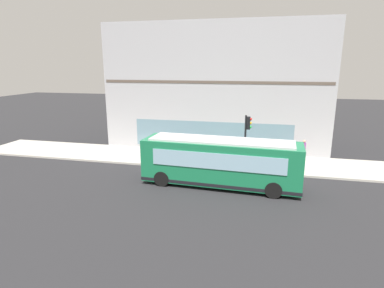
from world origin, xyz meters
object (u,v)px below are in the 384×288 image
Objects in this scene: pedestrian_by_light_pole at (304,149)px; pedestrian_near_hydrant at (205,150)px; city_bus_nearside at (220,162)px; fire_hydrant at (263,159)px; pedestrian_walking_along_curb at (170,146)px; traffic_light_near_corner at (247,132)px; newspaper_vending_box at (171,154)px; pedestrian_near_building_entrance at (287,154)px.

pedestrian_by_light_pole reaches higher than pedestrian_near_hydrant.
city_bus_nearside is 13.73× the size of fire_hydrant.
fire_hydrant is 7.70m from pedestrian_walking_along_curb.
city_bus_nearside is 2.52× the size of traffic_light_near_corner.
traffic_light_near_corner is 3.20m from fire_hydrant.
pedestrian_by_light_pole is 1.10× the size of pedestrian_near_hydrant.
fire_hydrant is 0.44× the size of pedestrian_by_light_pole.
traffic_light_near_corner is at bearing -102.49° from newspaper_vending_box.
fire_hydrant is 0.48× the size of pedestrian_near_building_entrance.
newspaper_vending_box is at bearing 77.51° from traffic_light_near_corner.
pedestrian_walking_along_curb is at bearing 75.60° from pedestrian_near_hydrant.
pedestrian_by_light_pole is 1.09× the size of pedestrian_walking_along_curb.
pedestrian_by_light_pole reaches higher than fire_hydrant.
traffic_light_near_corner is 4.12m from pedestrian_near_hydrant.
pedestrian_near_building_entrance is (0.25, -1.83, 0.51)m from fire_hydrant.
pedestrian_walking_along_curb is at bearing 23.30° from newspaper_vending_box.
pedestrian_near_building_entrance is 9.13m from newspaper_vending_box.
pedestrian_near_hydrant is (-0.23, 4.54, 0.52)m from fire_hydrant.
newspaper_vending_box is (1.35, 6.08, -2.36)m from traffic_light_near_corner.
pedestrian_near_hydrant is (4.56, 1.87, -0.52)m from city_bus_nearside.
pedestrian_near_hydrant is 3.23m from pedestrian_walking_along_curb.
pedestrian_near_hydrant is 6.38m from pedestrian_near_building_entrance.
fire_hydrant is (1.68, -1.19, -2.45)m from traffic_light_near_corner.
pedestrian_by_light_pole is (3.37, -4.35, -1.83)m from traffic_light_near_corner.
fire_hydrant is at bearing -94.26° from pedestrian_walking_along_curb.
pedestrian_near_building_entrance is (-0.32, -9.49, -0.01)m from pedestrian_walking_along_curb.
pedestrian_near_hydrant reaches higher than pedestrian_near_building_entrance.
pedestrian_walking_along_curb is at bearing 85.74° from fire_hydrant.
pedestrian_near_hydrant is at bearing 92.94° from fire_hydrant.
pedestrian_by_light_pole is at bearing -61.81° from fire_hydrant.
newspaper_vending_box is at bearing 92.59° from fire_hydrant.
pedestrian_by_light_pole is at bearing -75.95° from pedestrian_near_hydrant.
fire_hydrant is 1.91m from pedestrian_near_building_entrance.
traffic_light_near_corner is at bearing -109.15° from pedestrian_walking_along_curb.
pedestrian_walking_along_curb is at bearing 88.04° from pedestrian_near_building_entrance.
pedestrian_near_hydrant is at bearing 104.05° from pedestrian_by_light_pole.
pedestrian_near_building_entrance is (1.92, -3.02, -1.93)m from traffic_light_near_corner.
city_bus_nearside is 6.00× the size of pedestrian_by_light_pole.
traffic_light_near_corner is 5.45× the size of fire_hydrant.
traffic_light_near_corner is 6.66m from newspaper_vending_box.
pedestrian_near_hydrant is 2.77m from newspaper_vending_box.
pedestrian_near_hydrant is 1.01× the size of pedestrian_near_building_entrance.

